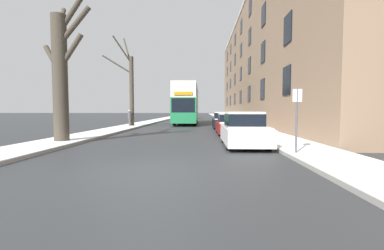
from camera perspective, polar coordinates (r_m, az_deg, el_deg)
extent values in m
plane|color=#303335|center=(7.06, -9.95, -10.20)|extent=(320.00, 320.00, 0.00)
cube|color=gray|center=(60.15, -4.47, 1.74)|extent=(2.33, 130.00, 0.13)
cube|color=white|center=(60.15, -4.47, 1.81)|extent=(2.31, 130.00, 0.03)
cube|color=gray|center=(59.87, 6.27, 1.72)|extent=(2.33, 130.00, 0.13)
cube|color=white|center=(59.87, 6.27, 1.80)|extent=(2.31, 130.00, 0.03)
cube|color=#8C7056|center=(37.70, 17.80, 12.75)|extent=(9.00, 51.55, 15.93)
cube|color=black|center=(17.34, 20.29, 9.23)|extent=(0.08, 1.40, 1.80)
cube|color=black|center=(23.56, 15.38, 7.68)|extent=(0.08, 1.40, 1.80)
cube|color=black|center=(29.90, 12.56, 6.75)|extent=(0.08, 1.40, 1.80)
cube|color=black|center=(36.28, 10.73, 6.14)|extent=(0.08, 1.40, 1.80)
cube|color=black|center=(42.70, 9.45, 5.71)|extent=(0.08, 1.40, 1.80)
cube|color=black|center=(49.13, 8.51, 5.39)|extent=(0.08, 1.40, 1.80)
cube|color=black|center=(55.57, 7.78, 5.14)|extent=(0.08, 1.40, 1.80)
cube|color=black|center=(17.96, 20.50, 19.39)|extent=(0.08, 1.40, 1.80)
cube|color=black|center=(24.03, 15.50, 15.27)|extent=(0.08, 1.40, 1.80)
cube|color=black|center=(30.26, 12.63, 12.78)|extent=(0.08, 1.40, 1.80)
cube|color=black|center=(36.59, 10.78, 11.13)|extent=(0.08, 1.40, 1.80)
cube|color=black|center=(42.96, 9.49, 9.96)|extent=(0.08, 1.40, 1.80)
cube|color=black|center=(49.35, 8.54, 9.09)|extent=(0.08, 1.40, 1.80)
cube|color=black|center=(55.77, 7.81, 8.41)|extent=(0.08, 1.40, 1.80)
cube|color=black|center=(24.89, 15.62, 22.46)|extent=(0.08, 1.40, 1.80)
cube|color=black|center=(30.96, 12.71, 18.60)|extent=(0.08, 1.40, 1.80)
cube|color=black|center=(37.16, 10.84, 16.00)|extent=(0.08, 1.40, 1.80)
cube|color=black|center=(43.45, 9.53, 14.13)|extent=(0.08, 1.40, 1.80)
cube|color=black|center=(49.78, 8.57, 12.74)|extent=(0.08, 1.40, 1.80)
cube|color=black|center=(56.15, 7.84, 11.65)|extent=(0.08, 1.40, 1.80)
cube|color=black|center=(31.95, 12.79, 24.12)|extent=(0.08, 1.40, 1.80)
cube|color=black|center=(37.99, 10.89, 20.69)|extent=(0.08, 1.40, 1.80)
cube|color=black|center=(44.16, 9.57, 18.19)|extent=(0.08, 1.40, 1.80)
cube|color=black|center=(50.41, 8.60, 16.31)|extent=(0.08, 1.40, 1.80)
cube|color=black|center=(56.70, 7.86, 14.84)|extent=(0.08, 1.40, 1.80)
cube|color=beige|center=(38.76, 10.92, 24.00)|extent=(0.12, 50.52, 0.44)
cylinder|color=#423A30|center=(14.16, -27.25, 8.88)|extent=(0.70, 0.70, 6.23)
cylinder|color=#423A30|center=(14.10, -25.38, 14.57)|extent=(1.31, 0.26, 1.74)
cylinder|color=#423A30|center=(14.64, -25.18, 21.65)|extent=(1.46, 0.45, 2.07)
cylinder|color=#423A30|center=(14.83, -28.55, 12.68)|extent=(1.33, 0.94, 1.55)
cylinder|color=#423A30|center=(14.29, -24.75, 19.36)|extent=(1.71, 0.27, 1.90)
cylinder|color=#423A30|center=(15.73, -27.04, 20.24)|extent=(0.96, 1.99, 1.78)
cylinder|color=#423A30|center=(26.19, -13.27, 7.15)|extent=(0.41, 0.41, 6.91)
cylinder|color=#423A30|center=(27.48, -14.14, 15.47)|extent=(1.25, 1.38, 2.99)
cylinder|color=#423A30|center=(26.37, -15.23, 15.82)|extent=(1.54, 1.42, 2.39)
cylinder|color=#423A30|center=(26.66, -16.32, 12.80)|extent=(2.77, 0.64, 1.77)
cube|color=#1E7A47|center=(30.81, -1.22, 3.26)|extent=(2.59, 10.91, 2.61)
cube|color=silver|center=(30.88, -1.22, 7.11)|extent=(2.54, 10.69, 1.55)
cube|color=beige|center=(30.95, -1.22, 8.65)|extent=(2.54, 10.69, 0.12)
cube|color=black|center=(30.82, -1.22, 4.20)|extent=(2.62, 9.60, 1.36)
cube|color=black|center=(30.89, -1.22, 7.26)|extent=(2.62, 9.60, 1.18)
cube|color=black|center=(25.40, -1.97, 4.40)|extent=(2.33, 0.06, 1.42)
cube|color=orange|center=(25.44, -1.98, 7.07)|extent=(1.81, 0.05, 0.32)
cylinder|color=black|center=(27.67, -3.96, 0.93)|extent=(0.30, 1.04, 1.04)
cylinder|color=black|center=(27.52, 0.71, 0.92)|extent=(0.30, 1.04, 1.04)
cylinder|color=black|center=(33.96, -2.80, 1.36)|extent=(0.30, 1.04, 1.04)
cylinder|color=black|center=(33.84, 1.01, 1.36)|extent=(0.30, 1.04, 1.04)
cube|color=silver|center=(11.94, 11.47, -2.15)|extent=(1.85, 4.00, 0.71)
cube|color=black|center=(12.05, 11.38, 1.02)|extent=(1.59, 2.00, 0.60)
cube|color=white|center=(12.05, 11.40, 2.66)|extent=(1.56, 1.90, 0.09)
cube|color=white|center=(10.51, 12.73, -0.75)|extent=(1.67, 1.04, 0.07)
cylinder|color=black|center=(10.67, 8.15, -3.92)|extent=(0.20, 0.62, 0.62)
cylinder|color=black|center=(10.96, 16.69, -3.84)|extent=(0.20, 0.62, 0.62)
cylinder|color=black|center=(13.05, 7.07, -2.61)|extent=(0.20, 0.62, 0.62)
cylinder|color=black|center=(13.28, 14.12, -2.58)|extent=(0.20, 0.62, 0.62)
cube|color=maroon|center=(17.74, 8.45, -0.50)|extent=(1.77, 4.34, 0.64)
cube|color=black|center=(17.88, 8.41, 1.46)|extent=(1.52, 2.17, 0.57)
cube|color=white|center=(17.88, 8.42, 2.53)|extent=(1.48, 2.06, 0.10)
cube|color=white|center=(16.19, 9.05, 0.41)|extent=(1.59, 1.13, 0.08)
cylinder|color=black|center=(16.39, 6.25, -1.36)|extent=(0.20, 0.65, 0.65)
cylinder|color=black|center=(16.57, 11.59, -1.36)|extent=(0.20, 0.65, 0.65)
cylinder|color=black|center=(18.98, 5.71, -0.73)|extent=(0.20, 0.65, 0.65)
cylinder|color=black|center=(19.13, 10.33, -0.74)|extent=(0.20, 0.65, 0.65)
cube|color=black|center=(23.72, 6.90, 0.51)|extent=(1.84, 4.57, 0.69)
cube|color=black|center=(23.88, 6.88, 2.04)|extent=(1.59, 2.29, 0.56)
cube|color=white|center=(23.87, 6.88, 2.80)|extent=(1.55, 2.17, 0.07)
cube|color=white|center=(22.08, 7.25, 1.28)|extent=(1.66, 1.19, 0.05)
cylinder|color=black|center=(22.31, 5.10, -0.10)|extent=(0.20, 0.68, 0.68)
cylinder|color=black|center=(22.44, 9.25, -0.11)|extent=(0.20, 0.68, 0.68)
cylinder|color=black|center=(25.04, 4.79, 0.27)|extent=(0.20, 0.68, 0.68)
cylinder|color=black|center=(25.16, 8.49, 0.26)|extent=(0.20, 0.68, 0.68)
cube|color=white|center=(51.31, -0.58, 2.82)|extent=(2.03, 5.31, 2.07)
cube|color=black|center=(48.68, -0.74, 3.36)|extent=(1.78, 0.06, 0.91)
cylinder|color=black|center=(49.69, -1.71, 1.75)|extent=(0.22, 0.68, 0.68)
cylinder|color=black|center=(49.59, 0.35, 1.75)|extent=(0.22, 0.68, 0.68)
cylinder|color=black|center=(53.08, -1.45, 1.84)|extent=(0.22, 0.68, 0.68)
cylinder|color=black|center=(52.99, 0.48, 1.84)|extent=(0.22, 0.68, 0.68)
cylinder|color=#4C4742|center=(25.68, -13.70, 0.39)|extent=(0.18, 0.18, 0.80)
cylinder|color=#4C4742|center=(25.52, -13.66, 0.37)|extent=(0.18, 0.18, 0.80)
cylinder|color=#47474C|center=(25.58, -13.70, 2.05)|extent=(0.37, 0.37, 0.70)
sphere|color=tan|center=(25.57, -13.72, 3.08)|extent=(0.22, 0.22, 0.22)
cylinder|color=#4C4F54|center=(9.63, 22.20, 0.43)|extent=(0.07, 0.07, 2.41)
cube|color=silver|center=(9.62, 22.36, 6.11)|extent=(0.32, 0.02, 0.44)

